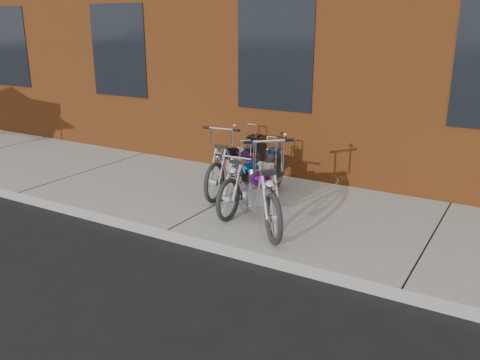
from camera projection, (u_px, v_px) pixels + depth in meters
The scene contains 5 objects.
ground at pixel (168, 241), 6.63m from camera, with size 120.00×120.00×0.00m, color black.
sidewalk at pixel (228, 202), 7.84m from camera, with size 22.00×3.00×0.15m, color gray.
chopper_purple at pixel (256, 191), 6.86m from camera, with size 1.59×1.68×1.24m.
chopper_blue at pixel (254, 180), 7.45m from camera, with size 0.51×2.08×0.90m.
chopper_third at pixel (237, 164), 8.21m from camera, with size 0.53×2.15×1.09m.
Camera 1 is at (3.92, -4.77, 2.72)m, focal length 38.00 mm.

